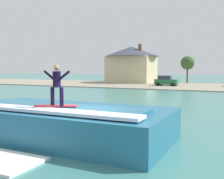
{
  "coord_description": "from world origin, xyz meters",
  "views": [
    {
      "loc": [
        5.38,
        -8.96,
        3.05
      ],
      "look_at": [
        -1.73,
        5.8,
        1.78
      ],
      "focal_mm": 43.31,
      "sensor_mm": 36.0,
      "label": 1
    }
  ],
  "objects_px": {
    "surfer": "(57,83)",
    "house_with_chimney": "(132,62)",
    "surfboard": "(56,106)",
    "tree_short_bushy": "(188,63)",
    "wave_crest": "(62,122)",
    "car_near_shore": "(166,81)"
  },
  "relations": [
    {
      "from": "car_near_shore",
      "to": "house_with_chimney",
      "type": "height_order",
      "value": "house_with_chimney"
    },
    {
      "from": "surfer",
      "to": "house_with_chimney",
      "type": "height_order",
      "value": "house_with_chimney"
    },
    {
      "from": "surfer",
      "to": "surfboard",
      "type": "bearing_deg",
      "value": 157.48
    },
    {
      "from": "house_with_chimney",
      "to": "tree_short_bushy",
      "type": "bearing_deg",
      "value": 10.27
    },
    {
      "from": "house_with_chimney",
      "to": "tree_short_bushy",
      "type": "distance_m",
      "value": 11.54
    },
    {
      "from": "house_with_chimney",
      "to": "tree_short_bushy",
      "type": "relative_size",
      "value": 2.05
    },
    {
      "from": "surfboard",
      "to": "tree_short_bushy",
      "type": "relative_size",
      "value": 0.31
    },
    {
      "from": "wave_crest",
      "to": "tree_short_bushy",
      "type": "relative_size",
      "value": 1.69
    },
    {
      "from": "wave_crest",
      "to": "surfer",
      "type": "height_order",
      "value": "surfer"
    },
    {
      "from": "wave_crest",
      "to": "house_with_chimney",
      "type": "distance_m",
      "value": 46.69
    },
    {
      "from": "surfer",
      "to": "car_near_shore",
      "type": "relative_size",
      "value": 0.43
    },
    {
      "from": "surfboard",
      "to": "surfer",
      "type": "relative_size",
      "value": 1.04
    },
    {
      "from": "car_near_shore",
      "to": "surfboard",
      "type": "bearing_deg",
      "value": -82.45
    },
    {
      "from": "surfboard",
      "to": "surfer",
      "type": "distance_m",
      "value": 0.96
    },
    {
      "from": "surfboard",
      "to": "tree_short_bushy",
      "type": "distance_m",
      "value": 47.32
    },
    {
      "from": "surfer",
      "to": "tree_short_bushy",
      "type": "height_order",
      "value": "tree_short_bushy"
    },
    {
      "from": "wave_crest",
      "to": "tree_short_bushy",
      "type": "xyz_separation_m",
      "value": [
        -2.88,
        46.37,
        3.48
      ]
    },
    {
      "from": "surfboard",
      "to": "car_near_shore",
      "type": "height_order",
      "value": "car_near_shore"
    },
    {
      "from": "surfboard",
      "to": "car_near_shore",
      "type": "relative_size",
      "value": 0.44
    },
    {
      "from": "wave_crest",
      "to": "surfer",
      "type": "distance_m",
      "value": 1.98
    },
    {
      "from": "surfboard",
      "to": "house_with_chimney",
      "type": "distance_m",
      "value": 47.44
    },
    {
      "from": "surfer",
      "to": "house_with_chimney",
      "type": "xyz_separation_m",
      "value": [
        -14.59,
        45.12,
        1.96
      ]
    }
  ]
}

